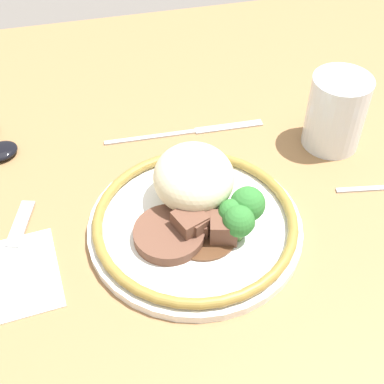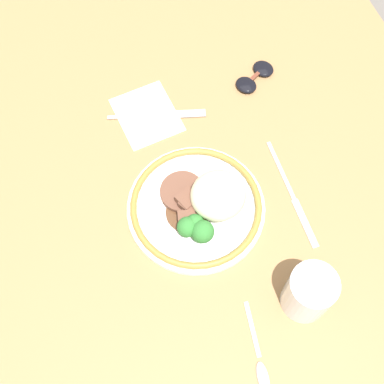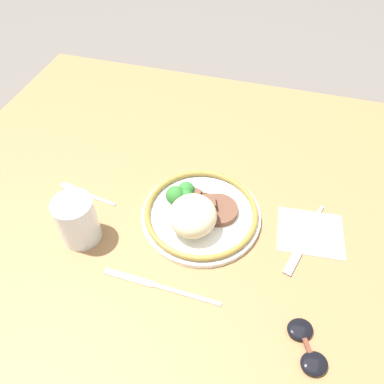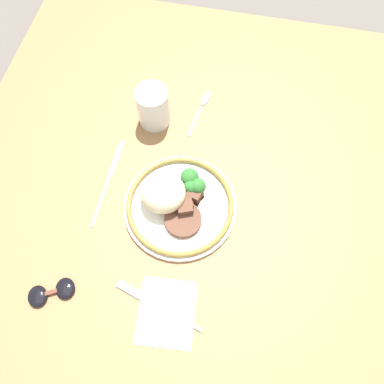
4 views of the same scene
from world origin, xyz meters
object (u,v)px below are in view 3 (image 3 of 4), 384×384
Objects in this scene: sunglasses at (307,346)px; plate at (198,213)px; juice_glass at (78,222)px; fork at (302,245)px; knife at (157,286)px; spoon at (76,190)px.

plate is at bearing -68.27° from sunglasses.
fork is at bearing -167.27° from juice_glass.
sunglasses reaches higher than knife.
plate is 0.23m from juice_glass.
knife is at bearing 160.40° from juice_glass.
spoon is (0.49, -0.01, -0.00)m from fork.
juice_glass reaches higher than plate.
sunglasses is at bearing 167.32° from juice_glass.
spoon is (0.28, -0.01, -0.02)m from plate.
plate is 0.21m from fork.
juice_glass is at bearing 132.59° from spoon.
juice_glass is 0.19m from knife.
juice_glass is 0.13m from spoon.
juice_glass is 0.45× the size of knife.
plate is 2.40× the size of sunglasses.
spoon is at bearing -56.14° from juice_glass.
plate reaches higher than knife.
fork is 1.82× the size of sunglasses.
juice_glass is at bearing 25.47° from plate.
juice_glass reaches higher than fork.
knife is at bearing -40.24° from fork.
juice_glass is 0.43m from fork.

